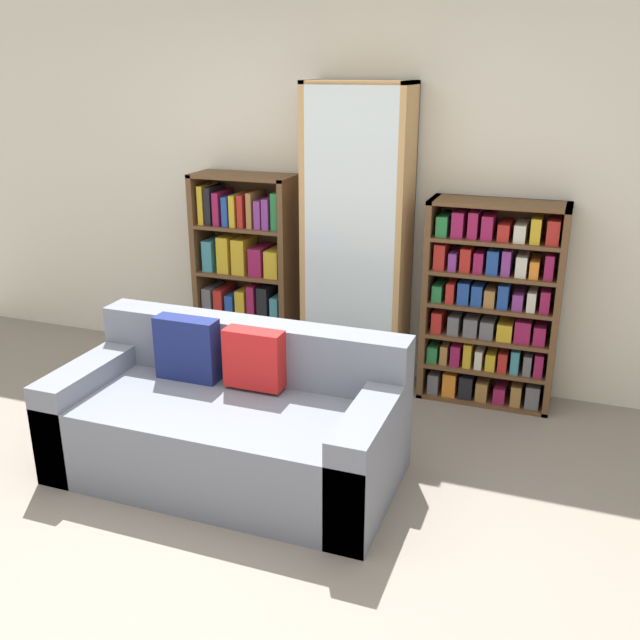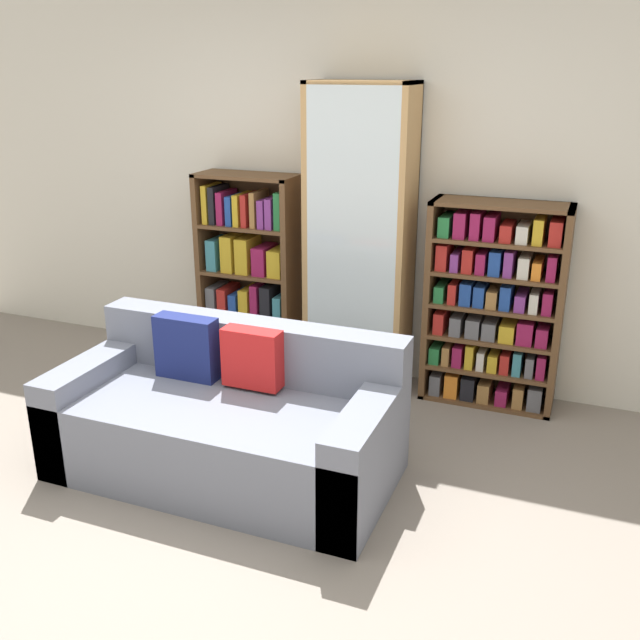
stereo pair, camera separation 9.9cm
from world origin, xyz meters
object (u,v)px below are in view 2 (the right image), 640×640
bookshelf_left (250,276)px  bookshelf_right (493,308)px  couch (227,422)px  wine_bottle (383,400)px  display_cabinet (360,241)px

bookshelf_left → bookshelf_right: bearing=0.0°
bookshelf_left → bookshelf_right: 1.74m
couch → wine_bottle: size_ratio=4.62×
bookshelf_right → display_cabinet: bearing=-179.0°
couch → bookshelf_right: bearing=50.0°
couch → bookshelf_right: bookshelf_right is taller
bookshelf_left → wine_bottle: bearing=-25.8°
display_cabinet → wine_bottle: display_cabinet is taller
bookshelf_left → display_cabinet: size_ratio=0.69×
bookshelf_left → wine_bottle: bookshelf_left is taller
wine_bottle → display_cabinet: bearing=122.5°
couch → wine_bottle: (0.64, 0.83, -0.13)m
display_cabinet → wine_bottle: (0.36, -0.56, -0.85)m
display_cabinet → couch: bearing=-101.3°
bookshelf_right → couch: bearing=-130.0°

